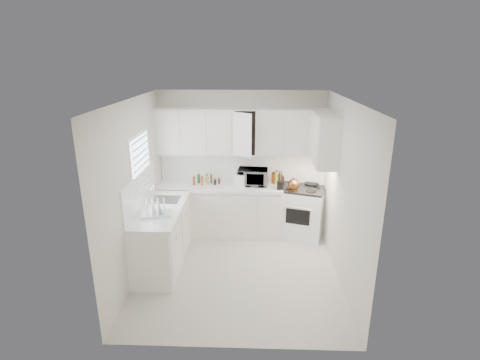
{
  "coord_description": "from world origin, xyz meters",
  "views": [
    {
      "loc": [
        0.2,
        -5.01,
        3.14
      ],
      "look_at": [
        0.0,
        0.7,
        1.25
      ],
      "focal_mm": 27.85,
      "sensor_mm": 36.0,
      "label": 1
    }
  ],
  "objects_px": {
    "stove": "(302,205)",
    "dish_rack": "(155,207)",
    "microwave": "(253,175)",
    "utensil_crock": "(280,180)",
    "tea_kettle": "(294,184)",
    "rice_cooker": "(242,178)"
  },
  "relations": [
    {
      "from": "tea_kettle",
      "to": "dish_rack",
      "type": "xyz_separation_m",
      "value": [
        -2.13,
        -1.15,
        0.01
      ]
    },
    {
      "from": "stove",
      "to": "dish_rack",
      "type": "xyz_separation_m",
      "value": [
        -2.31,
        -1.31,
        0.47
      ]
    },
    {
      "from": "stove",
      "to": "dish_rack",
      "type": "relative_size",
      "value": 2.84
    },
    {
      "from": "utensil_crock",
      "to": "dish_rack",
      "type": "distance_m",
      "value": 2.22
    },
    {
      "from": "stove",
      "to": "rice_cooker",
      "type": "relative_size",
      "value": 4.61
    },
    {
      "from": "microwave",
      "to": "utensil_crock",
      "type": "bearing_deg",
      "value": -23.03
    },
    {
      "from": "microwave",
      "to": "utensil_crock",
      "type": "relative_size",
      "value": 1.48
    },
    {
      "from": "tea_kettle",
      "to": "dish_rack",
      "type": "bearing_deg",
      "value": -139.77
    },
    {
      "from": "stove",
      "to": "utensil_crock",
      "type": "height_order",
      "value": "utensil_crock"
    },
    {
      "from": "rice_cooker",
      "to": "utensil_crock",
      "type": "relative_size",
      "value": 0.73
    },
    {
      "from": "stove",
      "to": "utensil_crock",
      "type": "relative_size",
      "value": 3.38
    },
    {
      "from": "tea_kettle",
      "to": "rice_cooker",
      "type": "relative_size",
      "value": 0.98
    },
    {
      "from": "rice_cooker",
      "to": "microwave",
      "type": "bearing_deg",
      "value": 17.7
    },
    {
      "from": "microwave",
      "to": "stove",
      "type": "bearing_deg",
      "value": -1.09
    },
    {
      "from": "utensil_crock",
      "to": "tea_kettle",
      "type": "bearing_deg",
      "value": 0.11
    },
    {
      "from": "rice_cooker",
      "to": "utensil_crock",
      "type": "bearing_deg",
      "value": -11.72
    },
    {
      "from": "stove",
      "to": "tea_kettle",
      "type": "relative_size",
      "value": 4.7
    },
    {
      "from": "tea_kettle",
      "to": "microwave",
      "type": "distance_m",
      "value": 0.75
    },
    {
      "from": "utensil_crock",
      "to": "rice_cooker",
      "type": "bearing_deg",
      "value": 163.15
    },
    {
      "from": "rice_cooker",
      "to": "utensil_crock",
      "type": "xyz_separation_m",
      "value": [
        0.67,
        -0.2,
        0.05
      ]
    },
    {
      "from": "stove",
      "to": "utensil_crock",
      "type": "distance_m",
      "value": 0.69
    },
    {
      "from": "tea_kettle",
      "to": "rice_cooker",
      "type": "height_order",
      "value": "rice_cooker"
    }
  ]
}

